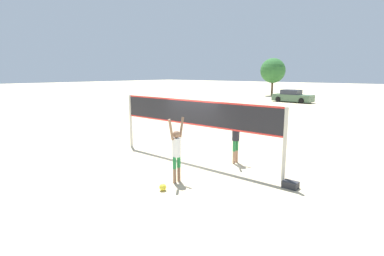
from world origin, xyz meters
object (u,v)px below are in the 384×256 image
player_blocker (236,134)px  tree_left_cluster (273,71)px  parked_car_near (292,97)px  volleyball_net (192,118)px  gear_bag (290,185)px  player_spiker (177,149)px  volleyball (163,187)px

player_blocker → tree_left_cluster: 36.38m
player_blocker → parked_car_near: bearing=-162.7°
volleyball_net → player_blocker: volleyball_net is taller
volleyball_net → player_blocker: (1.45, 0.91, -0.58)m
volleyball_net → tree_left_cluster: (-12.87, 34.25, 2.03)m
gear_bag → parked_car_near: size_ratio=0.10×
tree_left_cluster → parked_car_near: bearing=-51.1°
player_spiker → player_blocker: size_ratio=0.94×
volleyball → gear_bag: bearing=43.4°
volleyball_net → player_blocker: size_ratio=3.46×
parked_car_near → volleyball: bearing=-71.9°
player_spiker → parked_car_near: player_spiker is taller
volleyball → gear_bag: size_ratio=0.47×
parked_car_near → volleyball_net: bearing=-73.0°
volleyball_net → parked_car_near: (-6.49, 26.36, -1.09)m
volleyball → parked_car_near: 30.27m
gear_bag → player_blocker: bearing=157.4°
player_spiker → player_blocker: player_blocker is taller
player_spiker → tree_left_cluster: bearing=21.0°
volleyball_net → parked_car_near: 27.17m
tree_left_cluster → volleyball_net: bearing=-69.4°
volleyball_net → gear_bag: volleyball_net is taller
player_spiker → gear_bag: (3.02, 1.88, -1.00)m
volleyball_net → volleyball: bearing=-65.9°
volleyball_net → player_spiker: 2.45m
parked_car_near → tree_left_cluster: size_ratio=0.84×
gear_bag → parked_car_near: parked_car_near is taller
player_blocker → volleyball: size_ratio=10.32×
player_spiker → volleyball: (0.18, -0.81, -1.00)m
player_spiker → tree_left_cluster: tree_left_cluster is taller
player_spiker → volleyball: size_ratio=9.75×
player_spiker → tree_left_cluster: (-13.98, 36.33, 2.68)m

